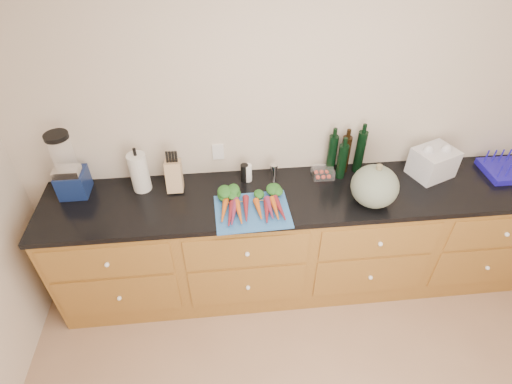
{
  "coord_description": "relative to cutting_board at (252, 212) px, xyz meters",
  "views": [
    {
      "loc": [
        -0.57,
        -0.76,
        2.71
      ],
      "look_at": [
        -0.37,
        1.2,
        1.06
      ],
      "focal_mm": 28.0,
      "sensor_mm": 36.0,
      "label": 1
    }
  ],
  "objects": [
    {
      "name": "grinder_pepper",
      "position": [
        -0.02,
        0.34,
        0.06
      ],
      "size": [
        0.05,
        0.05,
        0.14
      ],
      "primitive_type": "cylinder",
      "color": "black",
      "rests_on": "countertop"
    },
    {
      "name": "carrots",
      "position": [
        0.0,
        0.05,
        0.03
      ],
      "size": [
        0.44,
        0.32,
        0.06
      ],
      "color": "#D35D18",
      "rests_on": "cutting_board"
    },
    {
      "name": "squash",
      "position": [
        0.8,
        0.02,
        0.13
      ],
      "size": [
        0.31,
        0.31,
        0.28
      ],
      "primitive_type": "ellipsoid",
      "color": "#556453",
      "rests_on": "countertop"
    },
    {
      "name": "bottles",
      "position": [
        0.7,
        0.37,
        0.14
      ],
      "size": [
        0.27,
        0.14,
        0.33
      ],
      "color": "black",
      "rests_on": "countertop"
    },
    {
      "name": "cutting_board",
      "position": [
        0.0,
        0.0,
        0.0
      ],
      "size": [
        0.49,
        0.38,
        0.01
      ],
      "primitive_type": "cube",
      "rotation": [
        0.0,
        0.0,
        0.04
      ],
      "color": "#2C64AD",
      "rests_on": "countertop"
    },
    {
      "name": "grocery_bag",
      "position": [
        1.32,
        0.28,
        0.1
      ],
      "size": [
        0.34,
        0.31,
        0.21
      ],
      "primitive_type": null,
      "rotation": [
        0.0,
        0.0,
        0.38
      ],
      "color": "white",
      "rests_on": "countertop"
    },
    {
      "name": "tomato_box",
      "position": [
        0.54,
        0.33,
        0.03
      ],
      "size": [
        0.15,
        0.12,
        0.07
      ],
      "primitive_type": "cube",
      "color": "white",
      "rests_on": "countertop"
    },
    {
      "name": "countertop",
      "position": [
        0.4,
        0.16,
        -0.03
      ],
      "size": [
        3.64,
        0.62,
        0.04
      ],
      "primitive_type": "cube",
      "color": "black",
      "rests_on": "cabinets"
    },
    {
      "name": "cabinets",
      "position": [
        0.4,
        0.16,
        -0.5
      ],
      "size": [
        3.6,
        0.64,
        0.9
      ],
      "color": "brown",
      "rests_on": "ground"
    },
    {
      "name": "paper_towel",
      "position": [
        -0.74,
        0.32,
        0.13
      ],
      "size": [
        0.12,
        0.12,
        0.28
      ],
      "primitive_type": "cylinder",
      "color": "silver",
      "rests_on": "countertop"
    },
    {
      "name": "blender_appliance",
      "position": [
        -1.19,
        0.32,
        0.2
      ],
      "size": [
        0.19,
        0.19,
        0.47
      ],
      "color": "#101F4E",
      "rests_on": "countertop"
    },
    {
      "name": "wall_back",
      "position": [
        0.4,
        0.48,
        0.35
      ],
      "size": [
        4.1,
        0.05,
        2.6
      ],
      "primitive_type": "cube",
      "color": "beige",
      "rests_on": "ground"
    },
    {
      "name": "knife_block",
      "position": [
        -0.51,
        0.3,
        0.1
      ],
      "size": [
        0.11,
        0.11,
        0.22
      ],
      "primitive_type": "cube",
      "color": "tan",
      "rests_on": "countertop"
    },
    {
      "name": "canister_chrome",
      "position": [
        0.18,
        0.34,
        0.05
      ],
      "size": [
        0.05,
        0.05,
        0.12
      ],
      "primitive_type": "cylinder",
      "color": "silver",
      "rests_on": "countertop"
    },
    {
      "name": "grinder_salt",
      "position": [
        0.0,
        0.34,
        0.06
      ],
      "size": [
        0.06,
        0.06,
        0.13
      ],
      "primitive_type": "cylinder",
      "color": "white",
      "rests_on": "countertop"
    },
    {
      "name": "dish_rack",
      "position": [
        1.9,
        0.24,
        0.03
      ],
      "size": [
        0.36,
        0.29,
        0.14
      ],
      "color": "#1B13A9",
      "rests_on": "countertop"
    }
  ]
}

